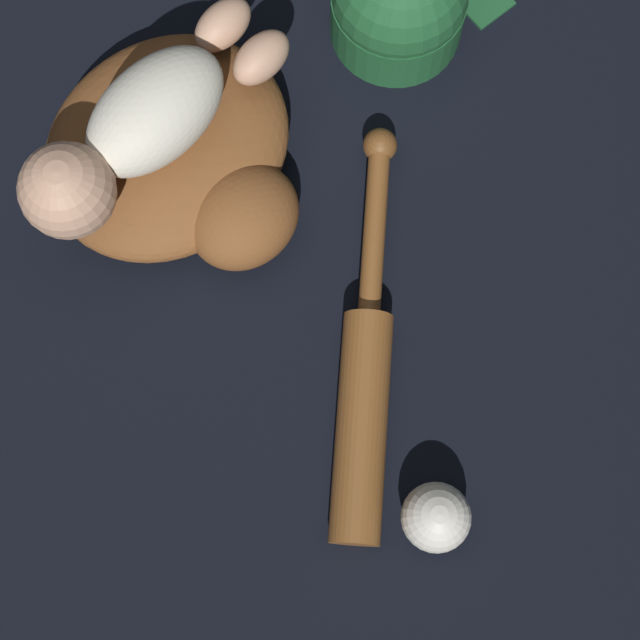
# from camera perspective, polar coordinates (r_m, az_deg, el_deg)

# --- Properties ---
(ground_plane) EXTENTS (6.00, 6.00, 0.00)m
(ground_plane) POSITION_cam_1_polar(r_m,az_deg,el_deg) (1.38, -9.86, 9.31)
(ground_plane) COLOR black
(baseball_glove) EXTENTS (0.38, 0.38, 0.09)m
(baseball_glove) POSITION_cam_1_polar(r_m,az_deg,el_deg) (1.31, -7.49, 8.59)
(baseball_glove) COLOR brown
(baseball_glove) RESTS_ON ground
(baby_figure) EXTENTS (0.37, 0.19, 0.11)m
(baby_figure) POSITION_cam_1_polar(r_m,az_deg,el_deg) (1.22, -9.82, 9.94)
(baby_figure) COLOR silver
(baby_figure) RESTS_ON baseball_glove
(baseball_bat) EXTENTS (0.47, 0.24, 0.06)m
(baseball_bat) POSITION_cam_1_polar(r_m,az_deg,el_deg) (1.24, 2.40, -3.20)
(baseball_bat) COLOR brown
(baseball_bat) RESTS_ON ground
(baseball) EXTENTS (0.08, 0.08, 0.08)m
(baseball) POSITION_cam_1_polar(r_m,az_deg,el_deg) (1.21, 6.21, -10.42)
(baseball) COLOR silver
(baseball) RESTS_ON ground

